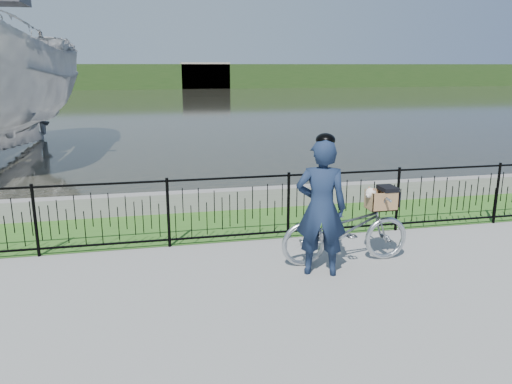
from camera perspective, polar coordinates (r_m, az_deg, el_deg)
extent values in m
plane|color=gray|center=(6.93, -0.80, -10.19)|extent=(120.00, 120.00, 0.00)
cube|color=#33641F|center=(9.33, -3.95, -3.66)|extent=(60.00, 2.00, 0.01)
plane|color=#27271E|center=(39.31, -10.43, 9.88)|extent=(120.00, 120.00, 0.00)
cube|color=gray|center=(10.22, -4.77, -0.91)|extent=(60.00, 0.30, 0.40)
cube|color=#274219|center=(66.21, -11.32, 12.85)|extent=(120.00, 6.00, 3.00)
cube|color=#AEA18C|center=(65.10, -5.87, 13.11)|extent=(6.00, 3.00, 3.20)
imported|color=#A6ACB2|center=(7.53, 10.20, -4.20)|extent=(1.96, 0.68, 1.03)
cube|color=black|center=(7.66, 14.08, -1.88)|extent=(0.38, 0.18, 0.02)
cube|color=#946C44|center=(7.66, 14.08, -1.83)|extent=(0.41, 0.30, 0.01)
cube|color=#946C44|center=(7.75, 13.68, -0.60)|extent=(0.41, 0.01, 0.28)
cube|color=#946C44|center=(7.50, 14.62, -1.15)|extent=(0.41, 0.02, 0.28)
cube|color=#946C44|center=(7.72, 15.47, -0.78)|extent=(0.01, 0.30, 0.28)
cube|color=#946C44|center=(7.54, 12.78, -0.96)|extent=(0.02, 0.30, 0.28)
cube|color=black|center=(7.63, 14.83, 0.40)|extent=(0.23, 0.32, 0.06)
cube|color=black|center=(7.72, 15.60, -0.57)|extent=(0.02, 0.32, 0.22)
ellipsoid|color=silver|center=(7.62, 14.00, -0.95)|extent=(0.31, 0.22, 0.20)
sphere|color=silver|center=(7.50, 12.98, -0.11)|extent=(0.15, 0.15, 0.15)
sphere|color=silver|center=(7.47, 12.68, -0.39)|extent=(0.07, 0.07, 0.07)
sphere|color=black|center=(7.45, 12.54, -0.45)|extent=(0.02, 0.02, 0.02)
cone|color=#975B3F|center=(7.54, 12.82, 0.45)|extent=(0.06, 0.08, 0.08)
cone|color=#975B3F|center=(7.46, 13.27, 0.27)|extent=(0.06, 0.08, 0.08)
imported|color=#15223C|center=(6.93, 7.45, -1.84)|extent=(0.81, 0.65, 1.92)
ellipsoid|color=black|center=(6.73, 7.71, 5.89)|extent=(0.26, 0.29, 0.18)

